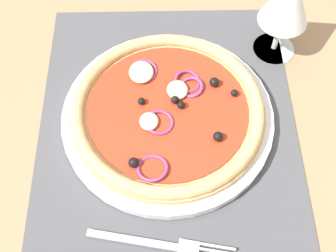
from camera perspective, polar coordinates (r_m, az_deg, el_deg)
The scene contains 6 objects.
ground_plane at distance 62.75cm, azimuth 0.02°, elevation -2.70°, with size 190.00×140.00×2.40cm, color #9E7A56.
placemat at distance 61.52cm, azimuth 0.02°, elevation -2.08°, with size 49.49×35.76×0.40cm, color #4C4C51.
plate at distance 62.53cm, azimuth -0.06°, elevation 1.14°, with size 29.26×29.26×1.39cm, color white.
pizza at distance 61.06cm, azimuth -0.08°, elevation 2.06°, with size 26.59×26.59×2.67cm.
fork at distance 55.62cm, azimuth 0.09°, elevation -14.99°, with size 4.83×17.97×0.44cm.
wine_glass at distance 66.05cm, azimuth 14.96°, elevation 15.09°, with size 7.20×7.20×14.90cm.
Camera 1 is at (29.63, -0.62, 54.12)cm, focal length 48.13 mm.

